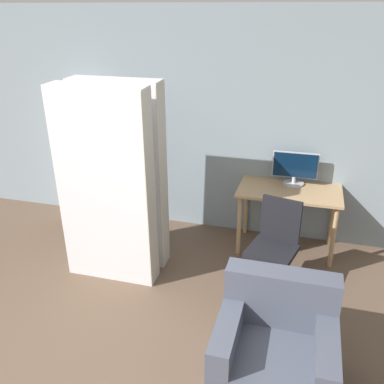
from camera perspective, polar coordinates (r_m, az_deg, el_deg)
The scene contains 8 objects.
wall_back at distance 5.29m, azimuth -0.58°, elevation 9.18°, with size 8.00×0.06×2.70m.
desk at distance 4.99m, azimuth 12.79°, elevation -0.85°, with size 1.15×0.65×0.76m.
monitor at distance 5.05m, azimuth 13.57°, elevation 3.14°, with size 0.52×0.24×0.39m.
office_chair at distance 4.36m, azimuth 10.81°, elevation -8.29°, with size 0.53×0.53×0.95m.
bookshelf at distance 5.81m, azimuth -14.00°, elevation 4.27°, with size 0.67×0.33×1.67m.
mattress_near at distance 4.29m, azimuth -11.33°, elevation 0.47°, with size 0.95×0.30×2.02m.
mattress_far at distance 4.59m, azimuth -9.35°, elevation 2.16°, with size 0.95×0.29×2.02m.
armchair at distance 3.43m, azimuth 11.00°, elevation -20.03°, with size 0.85×0.80×0.85m.
Camera 1 is at (1.43, -1.93, 2.65)m, focal length 40.00 mm.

